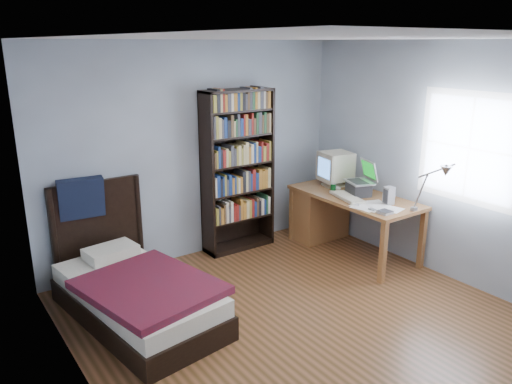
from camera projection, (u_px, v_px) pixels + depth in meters
room at (320, 194)px, 4.16m from camera, size 4.20×4.24×2.50m
desk at (327, 210)px, 6.35m from camera, size 0.75×1.62×0.73m
crt_monitor at (335, 167)px, 6.24m from camera, size 0.44×0.41×0.44m
laptop at (360, 186)px, 5.90m from camera, size 0.42×0.40×0.41m
desk_lamp at (441, 175)px, 4.88m from camera, size 0.23×0.51×0.61m
keyboard at (347, 197)px, 5.78m from camera, size 0.30×0.52×0.05m
speaker at (389, 196)px, 5.56m from camera, size 0.11×0.11×0.20m
soda_can at (333, 188)px, 5.98m from camera, size 0.06×0.06×0.11m
mouse at (337, 188)px, 6.15m from camera, size 0.07×0.12×0.04m
phone_silver at (356, 204)px, 5.55m from camera, size 0.08×0.10×0.02m
phone_grey at (372, 210)px, 5.37m from camera, size 0.05×0.09×0.02m
external_drive at (385, 212)px, 5.27m from camera, size 0.13×0.13×0.03m
bookshelf at (238, 171)px, 6.00m from camera, size 0.88×0.30×1.96m
bed at (133, 289)px, 4.65m from camera, size 1.19×2.04×1.16m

